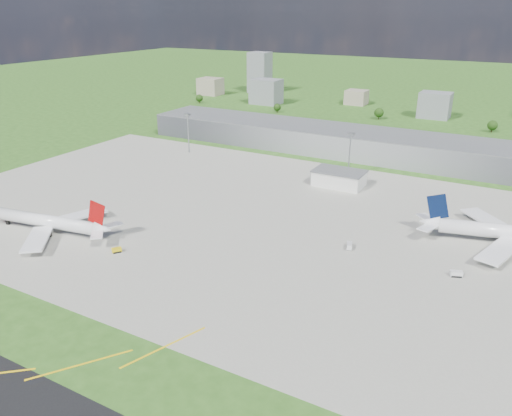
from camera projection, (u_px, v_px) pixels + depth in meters
The scene contains 20 objects.
ground at pixel (351, 160), 314.58m from camera, with size 1400.00×1400.00×0.00m, color #2E561B.
apron at pixel (291, 225), 220.76m from camera, with size 360.00×190.00×0.08m, color gray.
terminal at pixel (359, 143), 323.96m from camera, with size 300.00×42.00×15.00m, color gray.
ops_building at pixel (339, 179), 268.00m from camera, with size 26.00×16.00×8.00m, color silver.
mast_west at pixel (188, 126), 324.41m from camera, with size 3.50×2.00×25.90m.
mast_center at pixel (350, 148), 275.06m from camera, with size 3.50×2.00×25.90m.
airliner_red_twin at pixel (49, 222), 212.06m from camera, with size 64.46×49.76×17.73m.
fire_truck at pixel (10, 215), 226.97m from camera, with size 8.19×5.18×3.42m.
tug_yellow at pixel (117, 250), 195.59m from camera, with size 3.89×4.26×1.84m.
van_white_near at pixel (349, 246), 198.47m from camera, with size 3.33×5.00×2.38m.
van_white_far at pixel (456, 274), 177.88m from camera, with size 4.66×3.38×2.23m.
bldg_far_w at pixel (210, 86), 547.95m from camera, with size 24.00×20.00×18.00m, color gray.
bldg_w at pixel (266, 92), 494.70m from camera, with size 28.00×22.00×24.00m, color slate.
bldg_cw at pixel (356, 97), 493.16m from camera, with size 20.00×18.00×14.00m, color gray.
bldg_c at pixel (435, 105), 431.41m from camera, with size 26.00×20.00×22.00m, color slate.
bldg_tall_w at pixel (260, 73), 557.63m from camera, with size 22.00×20.00×44.00m, color slate.
tree_far_w at pixel (199, 98), 499.81m from camera, with size 7.20×7.20×8.80m.
tree_w at pixel (277, 107), 455.49m from camera, with size 6.75×6.75×8.25m.
tree_c at pixel (379, 113), 426.93m from camera, with size 8.10×8.10×9.90m.
tree_e at pixel (493, 125), 382.61m from camera, with size 7.65×7.65×9.35m.
Camera 1 is at (94.01, -144.37, 89.41)m, focal length 35.00 mm.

